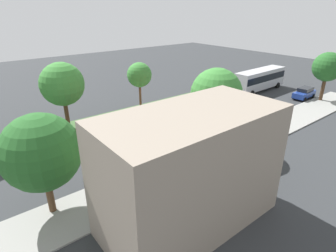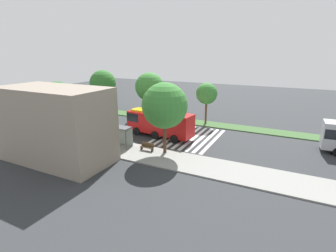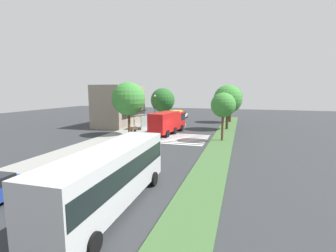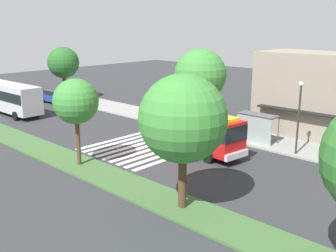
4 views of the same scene
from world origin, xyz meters
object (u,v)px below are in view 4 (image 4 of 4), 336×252
Objects in this scene: bench_near_shelter at (219,129)px; fire_truck at (195,128)px; parked_car_west at (55,97)px; transit_bus at (8,96)px; median_tree_far_west at (76,102)px; street_lamp at (299,112)px; median_tree_west at (183,119)px; sidewalk_tree_west at (200,75)px; sidewalk_tree_far_west at (63,63)px; bus_stop_shelter at (256,123)px.

fire_truck is at bearing -74.32° from bench_near_shelter.
parked_car_west is at bearing -179.96° from fire_truck.
median_tree_far_west is at bearing 166.18° from transit_bus.
street_lamp is (31.78, 8.87, 1.50)m from transit_bus.
fire_truck is 27.01m from parked_car_west.
median_tree_west is (31.51, -4.64, 3.20)m from transit_bus.
transit_bus reaches higher than parked_car_west.
fire_truck is 1.25× the size of sidewalk_tree_west.
parked_car_west is 0.71× the size of median_tree_far_west.
median_tree_far_west is at bearing -99.31° from bench_near_shelter.
fire_truck is at bearing -10.58° from sidewalk_tree_far_west.
sidewalk_tree_far_west is (-30.14, -0.29, 3.28)m from bus_stop_shelter.
median_tree_west is at bearing -0.00° from median_tree_far_west.
median_tree_west is (10.29, -0.00, 0.42)m from median_tree_far_west.
median_tree_far_west is at bearing -128.04° from street_lamp.
median_tree_west reaches higher than fire_truck.
parked_car_west reaches higher than bench_near_shelter.
transit_bus reaches higher than bench_near_shelter.
fire_truck is at bearing 126.30° from median_tree_west.
median_tree_west is (7.96, -14.22, 4.73)m from bench_near_shelter.
parked_car_west is 0.57× the size of sidewalk_tree_west.
bench_near_shelter is 15.04m from median_tree_far_west.
sidewalk_tree_west is at bearing -177.31° from bus_stop_shelter.
median_tree_far_west is 10.30m from median_tree_west.
bus_stop_shelter is at bearing 65.96° from median_tree_far_west.
median_tree_west is at bearing -60.77° from bench_near_shelter.
sidewalk_tree_west reaches higher than median_tree_west.
sidewalk_tree_far_west is 0.94× the size of median_tree_west.
median_tree_west is at bearing -47.34° from fire_truck.
sidewalk_tree_west reaches higher than median_tree_far_west.
parked_car_west is 1.30× the size of bus_stop_shelter.
bench_near_shelter is at bearing 8.33° from sidewalk_tree_west.
fire_truck is 2.18× the size of parked_car_west.
median_tree_far_west reaches higher than transit_bus.
median_tree_far_west is at bearing -29.74° from parked_car_west.
median_tree_far_west is at bearing -30.28° from sidewalk_tree_far_west.
parked_car_west is 0.59× the size of median_tree_west.
sidewalk_tree_far_west reaches higher than parked_car_west.
median_tree_west is (34.10, -13.90, 0.15)m from sidewalk_tree_far_west.
bus_stop_shelter is (2.46, 5.46, -0.10)m from fire_truck.
parked_car_west is at bearing -176.92° from street_lamp.
street_lamp is 34.41m from sidewalk_tree_far_west.
parked_car_west is at bearing -174.56° from sidewalk_tree_west.
median_tree_far_west reaches higher than bus_stop_shelter.
parked_car_west is 25.41m from bench_near_shelter.
parked_car_west is at bearing 152.99° from median_tree_far_west.
sidewalk_tree_far_west is at bearing -180.00° from sidewalk_tree_west.
sidewalk_tree_west reaches higher than sidewalk_tree_far_west.
parked_car_west is at bearing -174.31° from bench_near_shelter.
bus_stop_shelter is at bearing 2.14° from parked_car_west.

